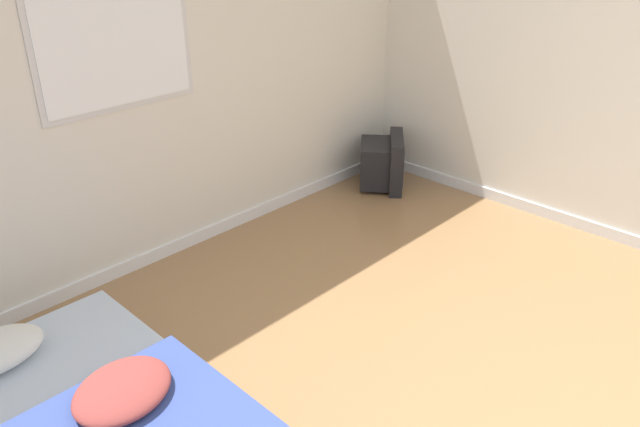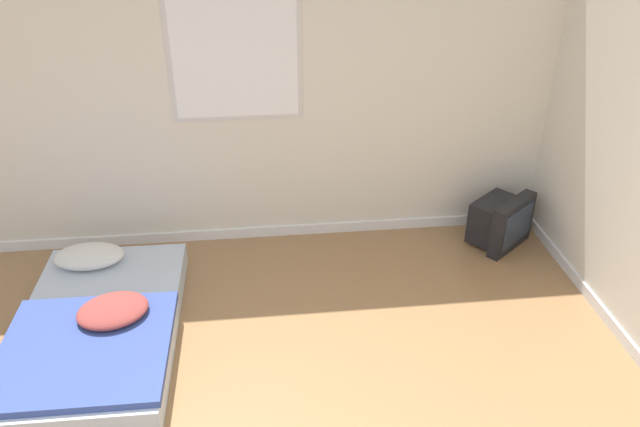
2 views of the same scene
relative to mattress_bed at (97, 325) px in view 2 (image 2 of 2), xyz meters
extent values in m
cube|color=silver|center=(1.06, 1.26, 1.18)|extent=(7.42, 0.06, 2.60)
cube|color=white|center=(1.06, 1.22, -0.08)|extent=(7.42, 0.02, 0.09)
cube|color=silver|center=(1.02, 1.23, 1.50)|extent=(1.01, 0.01, 1.07)
cube|color=white|center=(1.02, 1.22, 1.50)|extent=(0.94, 0.01, 1.00)
cube|color=silver|center=(0.00, 0.01, -0.03)|extent=(1.06, 1.79, 0.18)
ellipsoid|color=silver|center=(-0.17, 0.68, 0.13)|extent=(0.52, 0.35, 0.14)
cube|color=#384C93|center=(0.00, -0.33, 0.08)|extent=(1.07, 1.04, 0.05)
ellipsoid|color=#993D38|center=(0.13, -0.04, 0.15)|extent=(0.56, 0.51, 0.11)
cube|color=black|center=(3.12, 0.95, 0.08)|extent=(0.49, 0.46, 0.36)
cube|color=black|center=(3.23, 0.82, 0.10)|extent=(0.48, 0.41, 0.45)
cube|color=#283342|center=(3.27, 0.77, 0.11)|extent=(0.34, 0.28, 0.32)
camera|label=1|loc=(-0.79, -2.13, 2.08)|focal=35.00mm
camera|label=2|loc=(1.14, -3.44, 2.77)|focal=35.00mm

